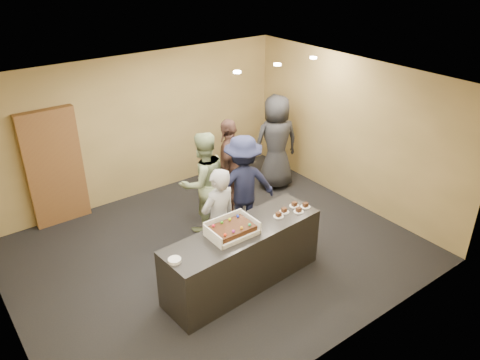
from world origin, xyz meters
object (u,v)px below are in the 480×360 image
(person_sage_man, at_px, (203,183))
(person_server_grey, at_px, (219,220))
(serving_counter, at_px, (243,257))
(sheet_cake, at_px, (232,228))
(cake_box, at_px, (231,231))
(plate_stack, at_px, (175,260))
(storage_cabinet, at_px, (55,168))
(person_dark_suit, at_px, (276,142))
(person_brown_extra, at_px, (229,165))
(person_navy_man, at_px, (243,185))

(person_sage_man, bearing_deg, person_server_grey, 70.75)
(serving_counter, height_order, sheet_cake, sheet_cake)
(cake_box, distance_m, plate_stack, 0.93)
(person_server_grey, bearing_deg, cake_box, 70.77)
(storage_cabinet, distance_m, person_dark_suit, 4.04)
(plate_stack, bearing_deg, person_brown_extra, 41.12)
(cake_box, xyz_separation_m, person_server_grey, (0.12, 0.48, -0.12))
(plate_stack, bearing_deg, person_dark_suit, 31.32)
(serving_counter, xyz_separation_m, person_dark_suit, (2.33, 2.03, 0.49))
(person_navy_man, relative_size, person_brown_extra, 0.99)
(storage_cabinet, height_order, person_dark_suit, storage_cabinet)
(serving_counter, distance_m, storage_cabinet, 3.64)
(cake_box, xyz_separation_m, plate_stack, (-0.92, -0.09, -0.02))
(person_sage_man, xyz_separation_m, person_navy_man, (0.50, -0.43, -0.02))
(serving_counter, height_order, person_navy_man, person_navy_man)
(serving_counter, distance_m, cake_box, 0.53)
(plate_stack, xyz_separation_m, person_sage_man, (1.45, 1.61, -0.04))
(sheet_cake, relative_size, person_navy_man, 0.32)
(storage_cabinet, xyz_separation_m, person_brown_extra, (2.62, -1.40, -0.15))
(cake_box, bearing_deg, serving_counter, -7.54)
(storage_cabinet, bearing_deg, person_dark_suit, -17.75)
(serving_counter, xyz_separation_m, storage_cabinet, (-1.52, 3.26, 0.57))
(serving_counter, height_order, storage_cabinet, storage_cabinet)
(sheet_cake, bearing_deg, person_dark_suit, 38.91)
(person_navy_man, height_order, person_brown_extra, person_brown_extra)
(sheet_cake, xyz_separation_m, person_navy_man, (1.03, 1.12, -0.14))
(cake_box, height_order, person_navy_man, person_navy_man)
(storage_cabinet, bearing_deg, person_navy_man, -42.09)
(serving_counter, xyz_separation_m, cake_box, (-0.18, 0.02, 0.49))
(serving_counter, xyz_separation_m, person_brown_extra, (1.10, 1.86, 0.42))
(plate_stack, xyz_separation_m, person_navy_man, (1.95, 1.18, -0.06))
(cake_box, distance_m, person_brown_extra, 2.24)
(person_sage_man, distance_m, person_dark_suit, 2.04)
(sheet_cake, bearing_deg, serving_counter, -0.00)
(person_sage_man, height_order, person_dark_suit, person_dark_suit)
(person_dark_suit, bearing_deg, storage_cabinet, -1.94)
(serving_counter, relative_size, cake_box, 3.69)
(storage_cabinet, bearing_deg, person_server_grey, -62.06)
(storage_cabinet, relative_size, person_sage_man, 1.16)
(plate_stack, bearing_deg, cake_box, 5.36)
(sheet_cake, distance_m, person_navy_man, 1.53)
(serving_counter, distance_m, plate_stack, 1.20)
(storage_cabinet, relative_size, person_navy_man, 1.19)
(plate_stack, xyz_separation_m, person_brown_extra, (2.20, 1.92, -0.05))
(sheet_cake, xyz_separation_m, person_sage_man, (0.53, 1.55, -0.12))
(person_server_grey, xyz_separation_m, person_dark_suit, (2.39, 1.52, 0.12))
(storage_cabinet, xyz_separation_m, sheet_cake, (1.34, -3.26, -0.02))
(plate_stack, bearing_deg, sheet_cake, 3.88)
(storage_cabinet, relative_size, person_brown_extra, 1.18)
(plate_stack, height_order, person_server_grey, person_server_grey)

